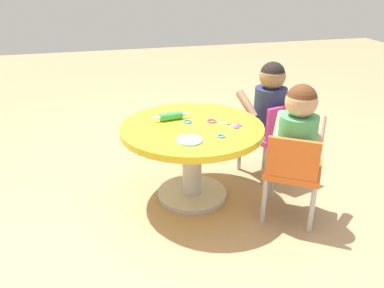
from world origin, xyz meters
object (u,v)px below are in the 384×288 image
at_px(craft_table, 192,144).
at_px(seated_child_right, 270,100).
at_px(seated_child_left, 298,130).
at_px(child_chair_left, 293,171).
at_px(craft_scissors, 233,126).
at_px(child_chair_right, 271,134).
at_px(rolling_pin, 171,116).

distance_m(craft_table, seated_child_right, 0.63).
relative_size(seated_child_left, seated_child_right, 1.00).
xyz_separation_m(craft_table, child_chair_left, (-0.37, -0.48, -0.06)).
relative_size(craft_table, craft_scissors, 6.41).
bearing_deg(craft_scissors, child_chair_right, -59.07).
relative_size(seated_child_right, rolling_pin, 2.21).
distance_m(seated_child_left, seated_child_right, 0.52).
bearing_deg(craft_table, child_chair_left, -127.67).
bearing_deg(seated_child_right, child_chair_right, -163.22).
height_order(child_chair_left, craft_scissors, child_chair_left).
relative_size(child_chair_right, rolling_pin, 2.32).
bearing_deg(child_chair_left, craft_table, 52.33).
bearing_deg(seated_child_left, child_chair_left, 145.61).
height_order(rolling_pin, craft_scissors, rolling_pin).
bearing_deg(seated_child_right, rolling_pin, 95.05).
bearing_deg(craft_table, seated_child_left, -123.90).
height_order(child_chair_left, seated_child_left, seated_child_left).
xyz_separation_m(seated_child_left, seated_child_right, (0.52, -0.08, 0.00)).
bearing_deg(craft_table, seated_child_right, -72.73).
distance_m(craft_table, child_chair_right, 0.61).
bearing_deg(craft_scissors, seated_child_right, -53.88).
xyz_separation_m(child_chair_left, rolling_pin, (0.49, 0.58, 0.20)).
height_order(seated_child_left, seated_child_right, same).
xyz_separation_m(seated_child_left, rolling_pin, (0.46, 0.60, -0.02)).
distance_m(child_chair_right, seated_child_right, 0.23).
bearing_deg(seated_child_right, child_chair_left, 169.89).
relative_size(seated_child_right, craft_scissors, 3.84).
bearing_deg(child_chair_right, craft_table, 103.50).
bearing_deg(child_chair_right, seated_child_left, 169.69).
relative_size(craft_table, child_chair_right, 1.59).
xyz_separation_m(craft_table, seated_child_left, (-0.34, -0.50, 0.17)).
bearing_deg(rolling_pin, craft_scissors, -119.88).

